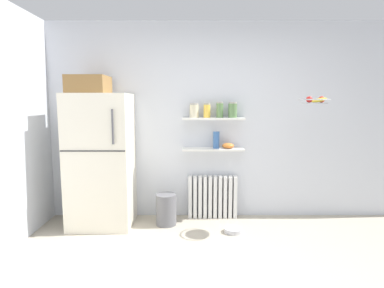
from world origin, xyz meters
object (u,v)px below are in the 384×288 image
object	(u,v)px
trash_bin	(166,209)
shelf_bowl	(228,146)
refrigerator	(100,157)
storage_jar_3	(233,110)
pet_food_bowl	(233,230)
vase	(216,140)
storage_jar_2	(220,110)
radiator	(212,197)
storage_jar_0	(194,111)
hanging_fruit_basket	(315,100)
storage_jar_1	(207,111)

from	to	relation	value
trash_bin	shelf_bowl	bearing A→B (deg)	16.04
refrigerator	storage_jar_3	world-z (taller)	refrigerator
refrigerator	pet_food_bowl	xyz separation A→B (m)	(1.65, -0.27, -0.85)
pet_food_bowl	vase	bearing A→B (deg)	110.52
storage_jar_2	trash_bin	size ratio (longest dim) A/B	0.51
trash_bin	radiator	bearing A→B (deg)	23.29
storage_jar_0	vase	size ratio (longest dim) A/B	0.85
refrigerator	hanging_fruit_basket	distance (m)	2.67
storage_jar_2	hanging_fruit_basket	xyz separation A→B (m)	(1.06, -0.46, 0.12)
trash_bin	storage_jar_1	bearing A→B (deg)	23.83
storage_jar_0	storage_jar_2	xyz separation A→B (m)	(0.33, 0.00, 0.01)
refrigerator	shelf_bowl	world-z (taller)	refrigerator
refrigerator	pet_food_bowl	distance (m)	1.87
storage_jar_0	vase	xyz separation A→B (m)	(0.29, 0.00, -0.38)
shelf_bowl	trash_bin	bearing A→B (deg)	-163.96
storage_jar_0	storage_jar_3	size ratio (longest dim) A/B	0.93
storage_jar_2	storage_jar_3	size ratio (longest dim) A/B	1.02
pet_food_bowl	storage_jar_1	bearing A→B (deg)	122.36
storage_jar_1	storage_jar_2	xyz separation A→B (m)	(0.17, -0.00, 0.01)
storage_jar_3	pet_food_bowl	size ratio (longest dim) A/B	0.93
storage_jar_1	shelf_bowl	size ratio (longest dim) A/B	1.20
storage_jar_2	shelf_bowl	world-z (taller)	storage_jar_2
storage_jar_2	vase	distance (m)	0.40
refrigerator	storage_jar_2	world-z (taller)	refrigerator
vase	pet_food_bowl	size ratio (longest dim) A/B	1.02
storage_jar_3	shelf_bowl	xyz separation A→B (m)	(-0.05, 0.00, -0.47)
refrigerator	radiator	distance (m)	1.56
storage_jar_1	hanging_fruit_basket	world-z (taller)	hanging_fruit_basket
storage_jar_1	hanging_fruit_basket	distance (m)	1.31
storage_jar_3	pet_food_bowl	distance (m)	1.51
storage_jar_2	pet_food_bowl	size ratio (longest dim) A/B	0.94
storage_jar_2	trash_bin	xyz separation A→B (m)	(-0.69, -0.23, -1.26)
refrigerator	storage_jar_1	size ratio (longest dim) A/B	9.97
storage_jar_0	hanging_fruit_basket	world-z (taller)	hanging_fruit_basket
radiator	storage_jar_1	distance (m)	1.17
storage_jar_2	pet_food_bowl	bearing A→B (deg)	-74.04
storage_jar_2	shelf_bowl	xyz separation A→B (m)	(0.11, 0.00, -0.47)
vase	trash_bin	size ratio (longest dim) A/B	0.55
refrigerator	vase	size ratio (longest dim) A/B	8.49
storage_jar_1	hanging_fruit_basket	size ratio (longest dim) A/B	0.54
hanging_fruit_basket	vase	bearing A→B (deg)	157.50
radiator	storage_jar_0	bearing A→B (deg)	-173.16
storage_jar_1	vase	world-z (taller)	storage_jar_1
pet_food_bowl	storage_jar_0	bearing A→B (deg)	134.46
storage_jar_3	pet_food_bowl	xyz separation A→B (m)	(-0.03, -0.48, -1.43)
radiator	trash_bin	size ratio (longest dim) A/B	1.64
hanging_fruit_basket	radiator	bearing A→B (deg)	156.94
storage_jar_3	vase	distance (m)	0.44
vase	radiator	bearing A→B (deg)	143.87
vase	storage_jar_0	bearing A→B (deg)	-180.00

